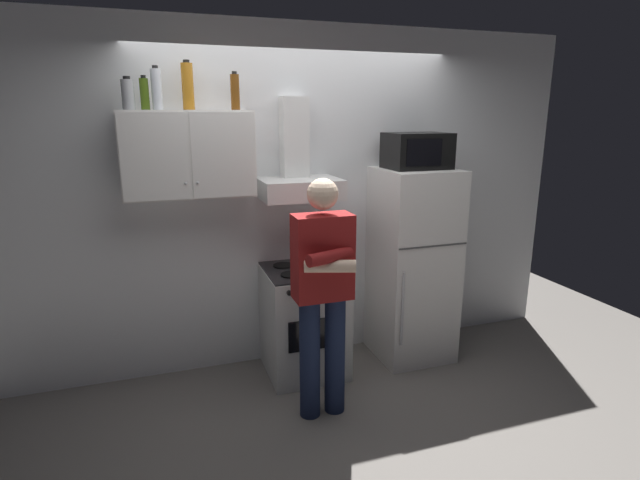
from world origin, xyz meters
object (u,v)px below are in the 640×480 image
object	(u,v)px
microwave	(417,151)
bottle_vodka_clear	(157,89)
stove_oven	(304,321)
upper_cabinet	(188,154)
cooking_pot	(325,264)
range_hood	(298,172)
bottle_beer_brown	(235,92)
bottle_liquor_amber	(188,86)
refrigerator	(413,265)
bottle_olive_oil	(145,94)
person_standing	(323,291)
bottle_canister_steel	(128,94)

from	to	relation	value
microwave	bottle_vodka_clear	size ratio (longest dim) A/B	1.70
stove_oven	microwave	distance (m)	1.62
upper_cabinet	cooking_pot	world-z (taller)	upper_cabinet
range_hood	bottle_beer_brown	xyz separation A→B (m)	(-0.45, 0.02, 0.58)
stove_oven	bottle_vodka_clear	distance (m)	2.01
range_hood	microwave	distance (m)	0.97
upper_cabinet	bottle_beer_brown	xyz separation A→B (m)	(0.35, 0.03, 0.42)
upper_cabinet	bottle_liquor_amber	xyz separation A→B (m)	(0.03, 0.04, 0.46)
upper_cabinet	microwave	xyz separation A→B (m)	(1.75, -0.11, -0.01)
stove_oven	range_hood	world-z (taller)	range_hood
refrigerator	bottle_olive_oil	bearing A→B (deg)	176.34
cooking_pot	bottle_vodka_clear	bearing A→B (deg)	168.82
cooking_pot	bottle_olive_oil	size ratio (longest dim) A/B	1.35
bottle_vodka_clear	stove_oven	bearing A→B (deg)	-5.82
person_standing	cooking_pot	size ratio (longest dim) A/B	5.47
microwave	person_standing	world-z (taller)	microwave
person_standing	bottle_liquor_amber	bearing A→B (deg)	133.10
bottle_vodka_clear	bottle_olive_oil	size ratio (longest dim) A/B	1.27
stove_oven	bottle_olive_oil	distance (m)	2.02
bottle_liquor_amber	microwave	bearing A→B (deg)	-4.82
bottle_vodka_clear	range_hood	bearing A→B (deg)	1.58
cooking_pot	refrigerator	bearing A→B (deg)	8.32
bottle_canister_steel	bottle_olive_oil	world-z (taller)	bottle_olive_oil
stove_oven	person_standing	world-z (taller)	person_standing
microwave	cooking_pot	bearing A→B (deg)	-170.43
bottle_vodka_clear	bottle_olive_oil	bearing A→B (deg)	159.47
upper_cabinet	bottle_canister_steel	xyz separation A→B (m)	(-0.36, -0.02, 0.40)
stove_oven	upper_cabinet	bearing A→B (deg)	171.10
cooking_pot	bottle_liquor_amber	xyz separation A→B (m)	(-0.90, 0.28, 1.28)
microwave	bottle_liquor_amber	distance (m)	1.79
microwave	person_standing	xyz separation A→B (m)	(-1.00, -0.62, -0.84)
stove_oven	refrigerator	bearing A→B (deg)	0.04
range_hood	bottle_liquor_amber	world-z (taller)	bottle_liquor_amber
microwave	cooking_pot	world-z (taller)	microwave
bottle_olive_oil	stove_oven	bearing A→B (deg)	-6.98
bottle_liquor_amber	bottle_vodka_clear	bearing A→B (deg)	-162.62
refrigerator	microwave	size ratio (longest dim) A/B	3.33
range_hood	stove_oven	bearing A→B (deg)	-90.00
person_standing	bottle_olive_oil	distance (m)	1.77
upper_cabinet	bottle_canister_steel	bearing A→B (deg)	-176.62
microwave	bottle_liquor_amber	size ratio (longest dim) A/B	1.46
microwave	bottle_liquor_amber	world-z (taller)	bottle_liquor_amber
range_hood	bottle_liquor_amber	size ratio (longest dim) A/B	2.27
bottle_canister_steel	bottle_olive_oil	bearing A→B (deg)	13.64
bottle_beer_brown	cooking_pot	bearing A→B (deg)	-25.00
upper_cabinet	bottle_liquor_amber	size ratio (longest dim) A/B	2.73
refrigerator	cooking_pot	bearing A→B (deg)	-171.68
upper_cabinet	microwave	distance (m)	1.75
microwave	cooking_pot	distance (m)	1.16
person_standing	range_hood	bearing A→B (deg)	86.09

